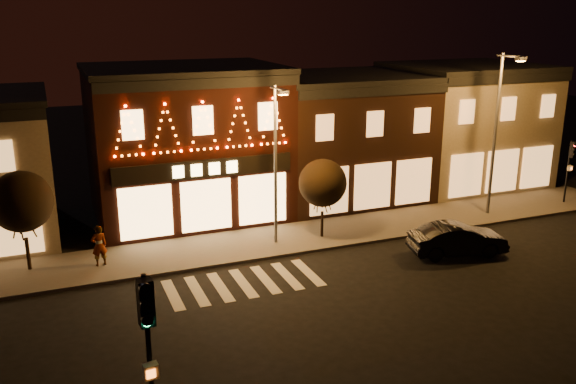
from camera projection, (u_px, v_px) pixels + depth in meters
ground at (277, 327)px, 22.36m from camera, size 120.00×120.00×0.00m
sidewalk_far at (257, 243)px, 30.18m from camera, size 44.00×4.00×0.15m
building_pulp at (186, 142)px, 33.62m from camera, size 10.20×8.34×8.30m
building_right_a at (341, 136)px, 37.13m from camera, size 9.20×8.28×7.50m
building_right_b at (464, 124)px, 40.29m from camera, size 9.20×8.28×7.80m
traffic_signal_near at (148, 335)px, 14.46m from camera, size 0.38×0.53×5.06m
traffic_signal_far at (571, 159)px, 35.58m from camera, size 0.33×0.43×3.72m
streetlamp_mid at (276, 154)px, 28.66m from camera, size 0.53×1.76×7.68m
streetlamp_right at (499, 123)px, 32.75m from camera, size 0.73×2.02×8.82m
tree_left at (21, 202)px, 26.11m from camera, size 2.66×2.66×4.45m
tree_right at (323, 183)px, 30.13m from camera, size 2.38×2.38×3.98m
dark_sedan at (457, 239)px, 28.81m from camera, size 4.77×2.43×1.50m
pedestrian at (99, 245)px, 27.14m from camera, size 0.75×0.56×1.87m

